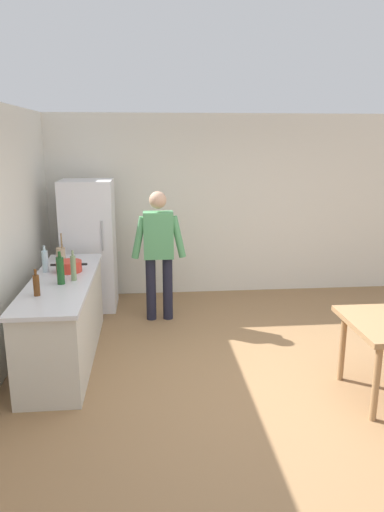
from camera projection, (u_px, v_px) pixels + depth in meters
The scene contains 11 objects.
ground_plane at pixel (262, 385), 4.56m from camera, with size 14.00×14.00×0.00m, color #936D47.
wall_back at pixel (219, 206), 7.13m from camera, with size 6.40×0.12×2.70m, color silver.
kitchen_counter at pixel (64, 319), 5.04m from camera, with size 0.64×2.20×0.90m.
refrigerator at pixel (89, 245), 6.48m from camera, with size 0.70×0.67×1.80m.
person at pixel (159, 247), 6.02m from camera, with size 0.70×0.22×1.70m.
cooking_pot at pixel (69, 266), 5.19m from camera, with size 0.40×0.28×0.12m.
utensil_jar at pixel (61, 253), 5.74m from camera, with size 0.11×0.11×0.32m.
bottle_water_clear at pixel (45, 261), 5.16m from camera, with size 0.07×0.07×0.30m.
bottle_wine_green at pixel (60, 270), 4.73m from camera, with size 0.08×0.08×0.34m.
bottle_beer_brown at pixel (36, 285), 4.38m from camera, with size 0.06×0.06×0.26m.
bottle_vinegar_tall at pixel (73, 268), 4.85m from camera, with size 0.06×0.06×0.32m.
Camera 1 is at (-1.07, -4.03, 2.33)m, focal length 32.81 mm.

